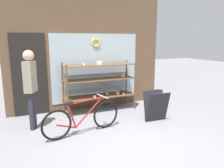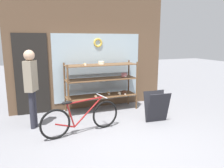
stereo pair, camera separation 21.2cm
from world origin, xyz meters
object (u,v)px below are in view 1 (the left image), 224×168
Objects in this scene: sandwich_board at (156,106)px; pedestrian at (30,83)px; bicycle at (82,118)px; display_case at (101,81)px.

sandwich_board is 0.41× the size of pedestrian.
sandwich_board is 2.91m from pedestrian.
pedestrian is (-0.92, 0.69, 0.69)m from bicycle.
display_case is 1.13× the size of bicycle.
display_case is 1.68m from bicycle.
pedestrian is at bearing -161.30° from display_case.
bicycle is 1.00× the size of pedestrian.
bicycle is at bearing 79.03° from pedestrian.
display_case is at bearing 128.97° from sandwich_board.
sandwich_board is (1.83, 0.01, 0.03)m from bicycle.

